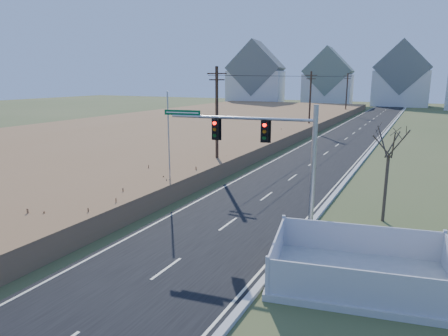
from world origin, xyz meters
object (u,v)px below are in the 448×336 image
Objects in this scene: traffic_signal_mast at (277,154)px; bare_tree at (390,140)px; open_sign at (349,277)px; fence_enclosure at (361,276)px; flagpole at (169,156)px.

bare_tree is at bearing 32.99° from traffic_signal_mast.
bare_tree is at bearing 94.49° from open_sign.
traffic_signal_mast is 14.73× the size of open_sign.
traffic_signal_mast is 1.06× the size of fence_enclosure.
flagpole is at bearing 154.07° from traffic_signal_mast.
open_sign is (4.55, -4.04, -3.90)m from traffic_signal_mast.
bare_tree reaches higher than open_sign.
traffic_signal_mast is 7.22m from open_sign.
fence_enclosure is at bearing -25.62° from flagpole.
traffic_signal_mast reaches higher than open_sign.
fence_enclosure is 0.54m from open_sign.
flagpole is at bearing -174.14° from bare_tree.
flagpole reaches higher than fence_enclosure.
traffic_signal_mast is at bearing 146.03° from open_sign.
fence_enclosure is (4.95, -3.68, -3.90)m from traffic_signal_mast.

